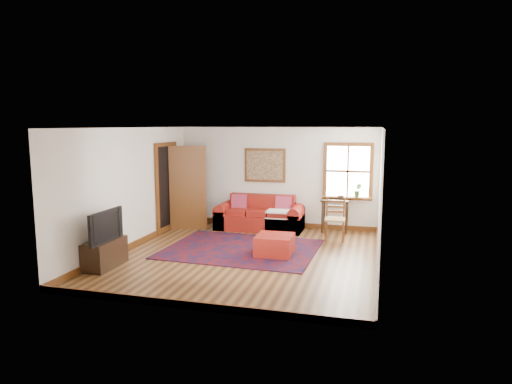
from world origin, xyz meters
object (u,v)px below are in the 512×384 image
(side_table, at_px, (335,205))
(ladder_back_chair, at_px, (335,217))
(media_cabinet, at_px, (105,253))
(red_leather_sofa, at_px, (260,218))
(red_ottoman, at_px, (275,245))

(side_table, xyz_separation_m, ladder_back_chair, (0.07, -0.77, -0.15))
(side_table, xyz_separation_m, media_cabinet, (-3.77, -3.87, -0.41))
(red_leather_sofa, distance_m, side_table, 1.86)
(side_table, height_order, ladder_back_chair, ladder_back_chair)
(red_ottoman, relative_size, ladder_back_chair, 0.75)
(red_ottoman, xyz_separation_m, side_table, (0.96, 2.34, 0.46))
(side_table, bearing_deg, ladder_back_chair, -84.55)
(side_table, bearing_deg, red_leather_sofa, -173.85)
(red_leather_sofa, relative_size, red_ottoman, 3.01)
(red_leather_sofa, bearing_deg, red_ottoman, -68.37)
(red_ottoman, bearing_deg, ladder_back_chair, 55.87)
(red_ottoman, height_order, side_table, side_table)
(ladder_back_chair, height_order, media_cabinet, ladder_back_chair)
(red_ottoman, height_order, media_cabinet, media_cabinet)
(red_ottoman, xyz_separation_m, media_cabinet, (-2.81, -1.53, 0.05))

